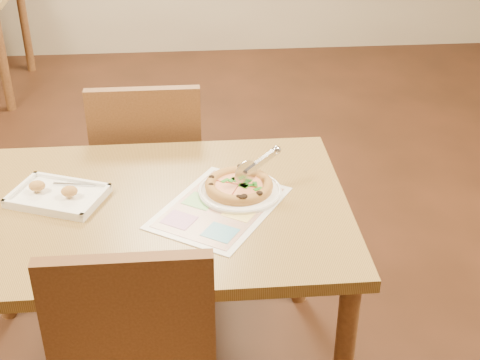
{
  "coord_description": "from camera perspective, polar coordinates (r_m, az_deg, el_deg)",
  "views": [
    {
      "loc": [
        0.17,
        -1.77,
        1.82
      ],
      "look_at": [
        0.32,
        0.05,
        0.77
      ],
      "focal_mm": 50.0,
      "sensor_mm": 36.0,
      "label": 1
    }
  ],
  "objects": [
    {
      "name": "pizza_cutter",
      "position": [
        2.11,
        1.38,
        1.26
      ],
      "size": [
        0.15,
        0.09,
        0.1
      ],
      "rotation": [
        0.0,
        0.0,
        0.54
      ],
      "color": "silver",
      "rests_on": "pizza"
    },
    {
      "name": "appetizer_tray",
      "position": [
        2.17,
        -15.32,
        -1.32
      ],
      "size": [
        0.33,
        0.28,
        0.05
      ],
      "rotation": [
        0.0,
        0.0,
        -0.38
      ],
      "color": "white",
      "rests_on": "dining_table"
    },
    {
      "name": "pizza",
      "position": [
        2.12,
        -0.09,
        -0.49
      ],
      "size": [
        0.22,
        0.22,
        0.03
      ],
      "rotation": [
        0.0,
        0.0,
        -0.42
      ],
      "color": "#BC7C40",
      "rests_on": "plate"
    },
    {
      "name": "chair_far",
      "position": [
        2.69,
        -7.79,
        1.89
      ],
      "size": [
        0.42,
        0.42,
        0.47
      ],
      "rotation": [
        0.0,
        0.0,
        3.14
      ],
      "color": "brown",
      "rests_on": "ground"
    },
    {
      "name": "menu",
      "position": [
        2.05,
        -1.75,
        -2.34
      ],
      "size": [
        0.48,
        0.52,
        0.0
      ],
      "primitive_type": "cube",
      "rotation": [
        0.0,
        0.0,
        -0.57
      ],
      "color": "silver",
      "rests_on": "dining_table"
    },
    {
      "name": "room",
      "position": [
        1.84,
        -10.17,
        14.69
      ],
      "size": [
        7.0,
        7.0,
        7.0
      ],
      "color": "#34190E",
      "rests_on": "ground"
    },
    {
      "name": "plate",
      "position": [
        2.12,
        0.0,
        -1.0
      ],
      "size": [
        0.34,
        0.34,
        0.01
      ],
      "primitive_type": "cylinder",
      "rotation": [
        0.0,
        0.0,
        0.34
      ],
      "color": "white",
      "rests_on": "dining_table"
    },
    {
      "name": "dining_table",
      "position": [
        2.14,
        -8.46,
        -4.11
      ],
      "size": [
        1.3,
        0.85,
        0.72
      ],
      "color": "olive",
      "rests_on": "ground"
    }
  ]
}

